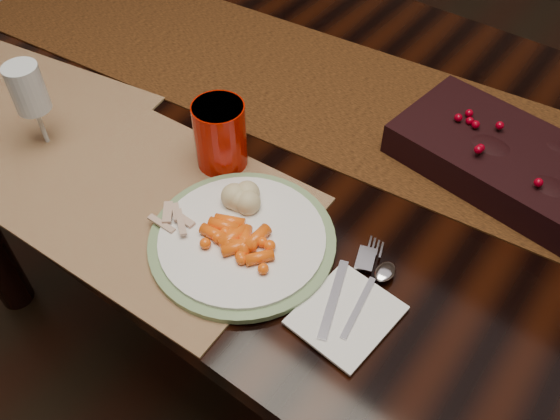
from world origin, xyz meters
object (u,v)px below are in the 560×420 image
Objects in this scene: centerpiece at (514,160)px; dinner_plate at (242,240)px; mashed_potatoes at (242,196)px; wine_glass at (34,107)px; turkey_shreds at (174,218)px; placemat_main at (155,203)px; baby_carrots at (238,241)px; red_cup at (220,135)px; napkin at (346,315)px; dining_table at (342,262)px.

centerpiece reaches higher than dinner_plate.
centerpiece is 5.48× the size of mashed_potatoes.
turkey_shreds is at bearing -2.12° from wine_glass.
placemat_main is 0.18m from baby_carrots.
red_cup is 0.32m from wine_glass.
wine_glass is at bearing 177.88° from turkey_shreds.
placemat_main is 0.16m from red_cup.
red_cup is at bearing 163.47° from napkin.
centerpiece is at bearing 30.48° from wine_glass.
mashed_potatoes reaches higher than baby_carrots.
dinner_plate is 0.20m from napkin.
turkey_shreds reaches higher than dinner_plate.
red_cup is at bearing -128.50° from dining_table.
centerpiece is at bearing 32.49° from red_cup.
baby_carrots is (-0.01, -0.33, 0.40)m from dining_table.
mashed_potatoes is (-0.04, 0.05, 0.03)m from dinner_plate.
red_cup is at bearing 27.43° from wine_glass.
mashed_potatoes is 0.59× the size of red_cup.
mashed_potatoes is at bearing 169.74° from napkin.
mashed_potatoes is (-0.05, -0.26, 0.41)m from dining_table.
dining_table is 13.13× the size of napkin.
placemat_main is at bearing -174.04° from napkin.
dinner_plate is 0.43m from wine_glass.
napkin is at bearing -60.84° from dining_table.
placemat_main is at bearing -118.27° from dining_table.
napkin is (0.19, 0.00, -0.02)m from baby_carrots.
dinner_plate is at bearing 21.32° from turkey_shreds.
centerpiece is at bearing 56.58° from baby_carrots.
dinner_plate reaches higher than dining_table.
napkin reaches higher than placemat_main.
centerpiece is 0.48m from baby_carrots.
baby_carrots is at bearing -1.09° from placemat_main.
centerpiece reaches higher than placemat_main.
red_cup is at bearing 139.66° from dinner_plate.
turkey_shreds is 0.65× the size of red_cup.
wine_glass is (-0.43, -0.03, 0.07)m from dinner_plate.
napkin is at bearing 1.25° from wine_glass.
red_cup reaches higher than napkin.
wine_glass reaches higher than turkey_shreds.
dining_table is 0.49m from centerpiece.
mashed_potatoes is at bearing 128.74° from dinner_plate.
red_cup is at bearing 137.43° from baby_carrots.
wine_glass is at bearing -152.57° from red_cup.
napkin is 0.63m from wine_glass.
wine_glass is (-0.33, 0.01, 0.05)m from turkey_shreds.
red_cup reaches higher than baby_carrots.
centerpiece reaches higher than dining_table.
baby_carrots reaches higher than dining_table.
mashed_potatoes is 0.11m from turkey_shreds.
centerpiece reaches higher than turkey_shreds.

